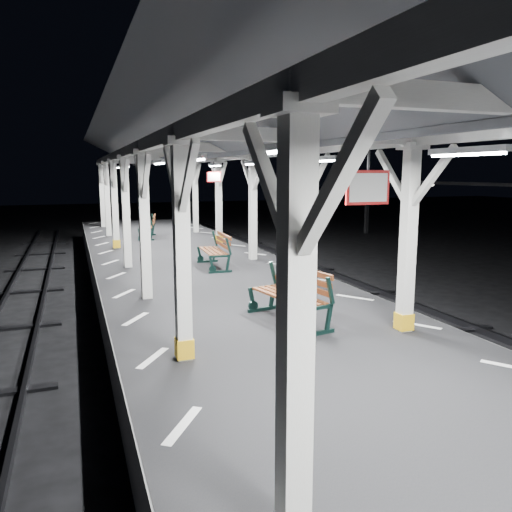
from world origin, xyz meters
TOP-DOWN VIEW (x-y plane):
  - ground at (0.00, 0.00)m, footprint 120.00×120.00m
  - platform at (0.00, 0.00)m, footprint 6.00×50.00m
  - hazard_stripes_left at (-2.45, 0.00)m, footprint 1.00×48.00m
  - canopy at (0.00, -0.02)m, footprint 5.40×49.00m
  - bench_mid at (0.37, 3.23)m, footprint 1.05×2.00m
  - bench_far at (0.51, 9.07)m, footprint 0.79×1.89m
  - bench_extra at (-0.38, 16.68)m, footprint 1.02×1.94m

SIDE VIEW (x-z plane):
  - ground at x=0.00m, z-range 0.00..0.00m
  - platform at x=0.00m, z-range 0.00..1.00m
  - hazard_stripes_left at x=-2.45m, z-range 1.00..1.01m
  - bench_extra at x=-0.38m, z-range 1.03..2.03m
  - bench_far at x=0.51m, z-range 1.03..2.04m
  - bench_mid at x=0.37m, z-range 1.03..2.07m
  - canopy at x=0.00m, z-range 2.24..6.89m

